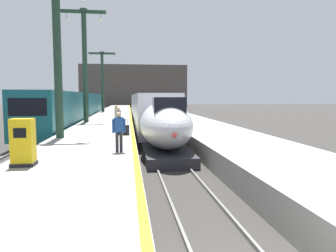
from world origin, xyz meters
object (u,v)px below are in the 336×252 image
Objects in this scene: regional_train_adjacent at (76,107)px; station_column_mid at (57,43)px; passenger_far_waiting at (119,129)px; passenger_near_edge at (118,118)px; rolling_suitcase at (126,130)px; station_column_far at (85,55)px; passenger_mid_platform at (116,114)px; ticket_machine_yellow at (23,144)px; highspeed_train_main at (148,111)px; station_column_distant at (102,76)px.

station_column_mid is at bearing -83.65° from regional_train_adjacent.
regional_train_adjacent is 21.66× the size of passenger_far_waiting.
station_column_mid is 7.55m from passenger_far_waiting.
passenger_near_edge is 0.98m from rolling_suitcase.
station_column_far is at bearing 109.42° from rolling_suitcase.
passenger_mid_platform is 10.66m from passenger_far_waiting.
station_column_mid is 7.58m from passenger_mid_platform.
passenger_mid_platform is at bearing 61.71° from station_column_mid.
highspeed_train_main is at bearing 75.39° from ticket_machine_yellow.
station_column_distant is 30.29m from passenger_near_edge.
regional_train_adjacent is at bearing 104.52° from station_column_far.
station_column_distant is 30.97m from rolling_suitcase.
station_column_distant is at bearing 96.61° from passenger_mid_platform.
station_column_mid is 5.54m from passenger_near_edge.
station_column_distant reaches higher than ticket_machine_yellow.
highspeed_train_main is 19.21m from passenger_far_waiting.
station_column_far is 17.53m from passenger_far_waiting.
passenger_mid_platform is at bearing 78.54° from ticket_machine_yellow.
station_column_distant is 9.29× the size of rolling_suitcase.
station_column_distant is at bearing 95.48° from passenger_far_waiting.
station_column_distant is 36.63m from passenger_far_waiting.
station_column_far reaches higher than station_column_mid.
passenger_far_waiting is (-2.43, -19.05, 0.11)m from highspeed_train_main.
passenger_far_waiting is at bearing -97.27° from highspeed_train_main.
passenger_mid_platform is at bearing 92.75° from passenger_far_waiting.
station_column_distant is at bearing 90.00° from station_column_mid.
station_column_distant reaches higher than passenger_far_waiting.
station_column_far reaches higher than passenger_far_waiting.
station_column_mid reaches higher than ticket_machine_yellow.
highspeed_train_main is 22.00m from ticket_machine_yellow.
regional_train_adjacent is at bearing 109.87° from passenger_mid_platform.
station_column_distant is at bearing 78.95° from regional_train_adjacent.
highspeed_train_main is 22.58× the size of passenger_far_waiting.
passenger_far_waiting is (3.47, -16.43, -5.05)m from station_column_far.
highspeed_train_main is at bearing -70.99° from station_column_distant.
highspeed_train_main is 4.18× the size of station_column_distant.
passenger_far_waiting is 1.06× the size of ticket_machine_yellow.
passenger_near_edge is at bearing -71.98° from station_column_far.
highspeed_train_main reaches higher than passenger_mid_platform.
regional_train_adjacent is 15.18m from passenger_mid_platform.
passenger_far_waiting reaches higher than ticket_machine_yellow.
highspeed_train_main is 15.74m from station_column_mid.
rolling_suitcase is at bearing -83.00° from station_column_distant.
station_column_distant reaches higher than passenger_mid_platform.
highspeed_train_main is 18.69m from station_column_distant.
station_column_far is 1.11× the size of station_column_distant.
passenger_mid_platform is at bearing -62.90° from station_column_far.
station_column_far is 6.35× the size of ticket_machine_yellow.
station_column_mid reaches higher than passenger_mid_platform.
passenger_mid_platform is at bearing 99.07° from rolling_suitcase.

